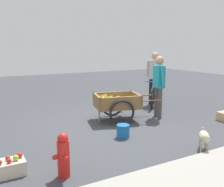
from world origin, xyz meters
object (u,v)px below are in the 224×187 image
(dog, at_px, (204,137))
(mixed_fruit_crate, at_px, (10,167))
(bicycle, at_px, (153,95))
(fire_hydrant, at_px, (63,155))
(vendor_person, at_px, (159,81))
(plastic_bucket, at_px, (123,131))
(fruit_cart, at_px, (117,104))
(cyclist_person, at_px, (154,73))

(dog, bearing_deg, mixed_fruit_crate, -13.57)
(bicycle, xyz_separation_m, fire_hydrant, (4.03, 3.06, -0.02))
(vendor_person, height_order, fire_hydrant, vendor_person)
(vendor_person, xyz_separation_m, dog, (0.72, 2.21, -0.72))
(vendor_person, xyz_separation_m, plastic_bucket, (1.64, 0.88, -0.85))
(fruit_cart, bearing_deg, bicycle, -154.25)
(fruit_cart, relative_size, cyclist_person, 1.05)
(bicycle, height_order, plastic_bucket, bicycle)
(fire_hydrant, xyz_separation_m, mixed_fruit_crate, (0.69, -0.44, -0.21))
(mixed_fruit_crate, bearing_deg, dog, 166.43)
(dog, relative_size, plastic_bucket, 1.89)
(bicycle, height_order, mixed_fruit_crate, bicycle)
(plastic_bucket, relative_size, mixed_fruit_crate, 0.63)
(fruit_cart, xyz_separation_m, bicycle, (-1.89, -0.91, -0.09))
(fire_hydrant, bearing_deg, fruit_cart, -134.87)
(mixed_fruit_crate, bearing_deg, plastic_bucket, -166.67)
(fruit_cart, relative_size, vendor_person, 1.09)
(dog, xyz_separation_m, plastic_bucket, (0.92, -1.33, -0.13))
(dog, bearing_deg, cyclist_person, -114.41)
(cyclist_person, distance_m, dog, 3.92)
(plastic_bucket, bearing_deg, mixed_fruit_crate, 13.33)
(cyclist_person, bearing_deg, plastic_bucket, 40.96)
(fruit_cart, height_order, vendor_person, vendor_person)
(bicycle, xyz_separation_m, plastic_bucket, (2.41, 2.07, -0.21))
(dog, height_order, mixed_fruit_crate, dog)
(bicycle, xyz_separation_m, mixed_fruit_crate, (4.72, 2.62, -0.23))
(cyclist_person, relative_size, dog, 3.26)
(cyclist_person, height_order, plastic_bucket, cyclist_person)
(fire_hydrant, bearing_deg, plastic_bucket, -148.56)
(bicycle, distance_m, dog, 3.71)
(fruit_cart, relative_size, dog, 3.41)
(vendor_person, relative_size, mixed_fruit_crate, 3.73)
(fruit_cart, relative_size, bicycle, 1.42)
(plastic_bucket, bearing_deg, vendor_person, -151.64)
(vendor_person, relative_size, fire_hydrant, 2.45)
(fire_hydrant, relative_size, mixed_fruit_crate, 1.52)
(dog, relative_size, mixed_fruit_crate, 1.19)
(dog, bearing_deg, fruit_cart, -80.78)
(cyclist_person, distance_m, mixed_fruit_crate, 5.61)
(fruit_cart, height_order, bicycle, bicycle)
(fire_hydrant, height_order, mixed_fruit_crate, fire_hydrant)
(vendor_person, height_order, bicycle, vendor_person)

